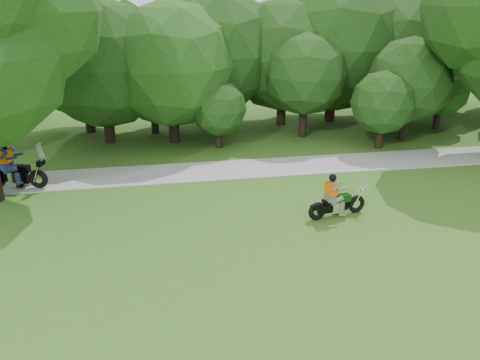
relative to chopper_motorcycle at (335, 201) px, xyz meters
name	(u,v)px	position (x,y,z in m)	size (l,w,h in m)	color
ground	(351,273)	(-0.74, -3.22, -0.55)	(100.00, 100.00, 0.00)	#3E631C
walkway	(276,167)	(-0.74, 4.78, -0.52)	(60.00, 2.20, 0.06)	gray
tree_line	(264,57)	(0.14, 11.27, 3.17)	(40.03, 11.88, 7.88)	black
chopper_motorcycle	(335,201)	(0.00, 0.00, 0.00)	(2.08, 0.78, 1.50)	black
touring_motorcycle	(13,171)	(-10.77, 4.29, 0.15)	(2.28, 1.12, 1.76)	black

